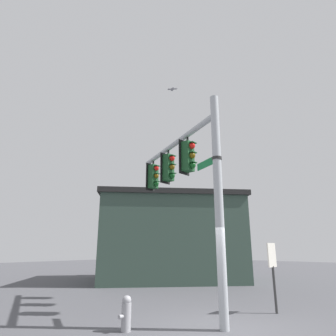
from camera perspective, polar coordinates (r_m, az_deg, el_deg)
name	(u,v)px	position (r m, az deg, el deg)	size (l,w,h in m)	color
ground_plane	(225,331)	(8.39, 10.95, -28.62)	(80.00, 80.00, 0.00)	#4C4C51
signal_pole	(219,202)	(8.25, 9.83, -6.48)	(0.25, 0.25, 6.40)	#ADB2B7
mast_arm	(174,145)	(11.30, 1.12, 4.57)	(0.19, 0.19, 5.70)	#ADB2B7
traffic_light_nearest_pole	(188,156)	(10.09, 3.97, 2.30)	(0.54, 0.49, 1.31)	black
traffic_light_mid_inner	(169,168)	(11.47, 0.15, 0.09)	(0.54, 0.49, 1.31)	black
traffic_light_mid_outer	(154,176)	(12.91, -2.83, -1.63)	(0.54, 0.49, 1.31)	black
street_name_sign	(211,161)	(8.77, 8.35, 1.31)	(0.61, 1.14, 0.22)	#147238
bird_flying	(172,89)	(10.70, 0.88, 15.08)	(0.33, 0.26, 0.10)	gray
storefront_building	(169,237)	(19.61, 0.24, -13.33)	(11.05, 11.00, 5.23)	#33473D
fire_hydrant	(126,313)	(8.16, -8.14, -26.13)	(0.35, 0.24, 0.82)	#99999E
historical_marker	(273,266)	(10.57, 19.68, -17.51)	(0.60, 0.08, 2.13)	#333333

